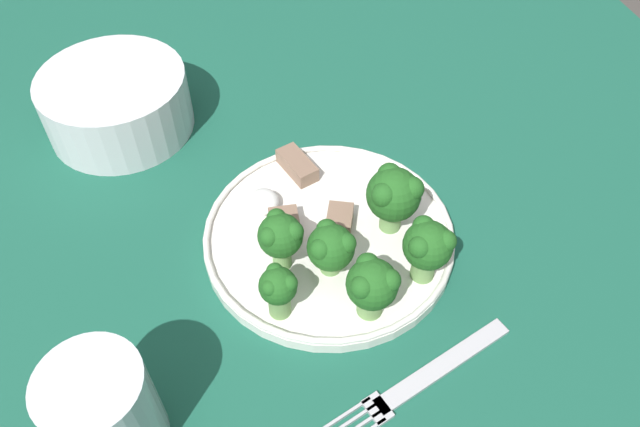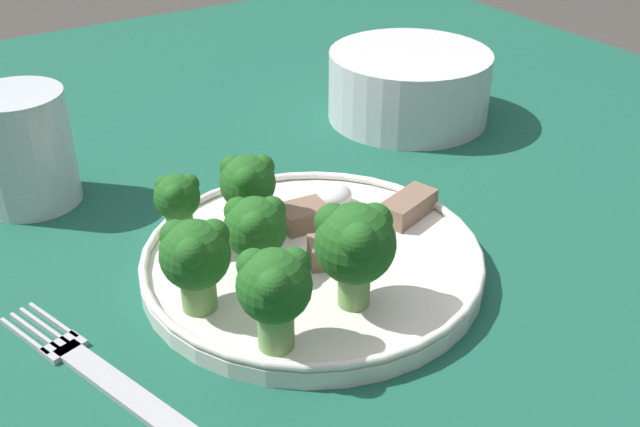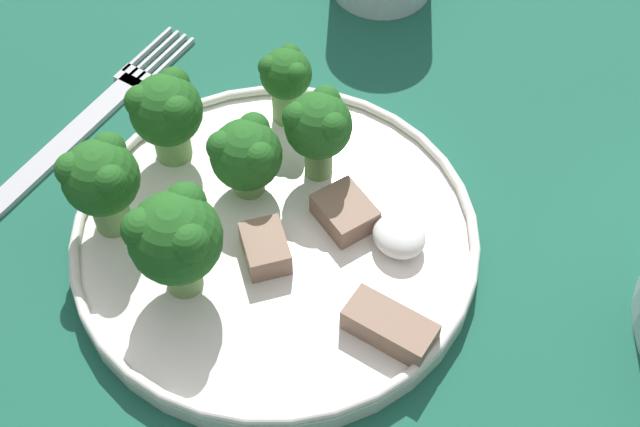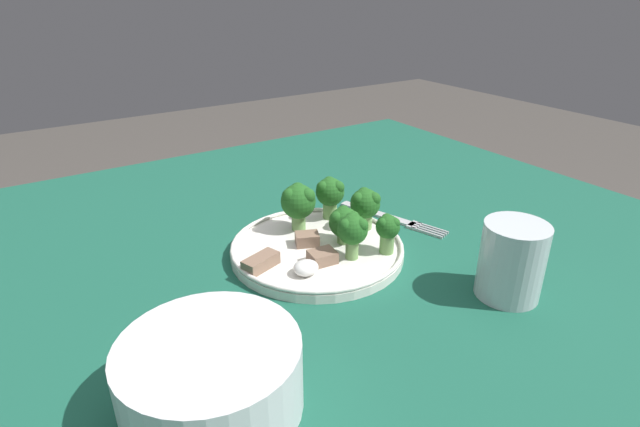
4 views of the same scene
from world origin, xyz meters
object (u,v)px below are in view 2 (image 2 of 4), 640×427
object	(u,v)px
dinner_plate	(312,260)
fork	(107,379)
cream_bowl	(409,87)
drinking_glass	(26,155)

from	to	relation	value
dinner_plate	fork	xyz separation A→B (m)	(-0.16, -0.03, -0.01)
fork	cream_bowl	world-z (taller)	cream_bowl
dinner_plate	fork	distance (m)	0.16
fork	cream_bowl	size ratio (longest dim) A/B	1.16
fork	drinking_glass	world-z (taller)	drinking_glass
cream_bowl	drinking_glass	bearing A→B (deg)	175.46
dinner_plate	drinking_glass	world-z (taller)	drinking_glass
fork	cream_bowl	bearing A→B (deg)	28.53
fork	drinking_glass	bearing A→B (deg)	85.11
dinner_plate	cream_bowl	distance (m)	0.29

